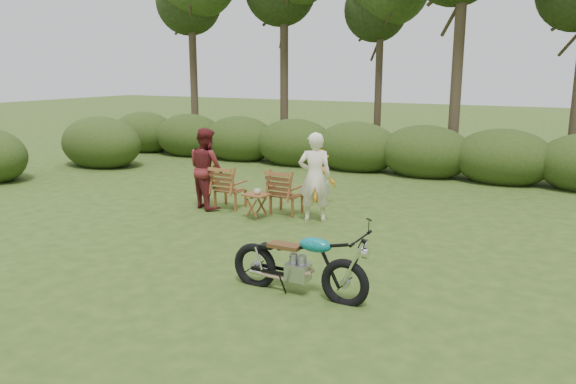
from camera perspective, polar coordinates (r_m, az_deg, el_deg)
The scene contains 10 objects.
ground at distance 7.75m, azimuth -3.49°, elevation -9.46°, with size 80.00×80.00×0.00m, color #2B4416.
tree_line at distance 16.22m, azimuth 16.84°, elevation 15.24°, with size 22.52×11.62×8.14m.
motorcycle at distance 7.49m, azimuth 1.02°, elevation -10.25°, with size 1.85×0.70×1.06m, color #0EBBBA, non-canonical shape.
lawn_chair_right at distance 11.38m, azimuth -0.15°, elevation -2.22°, with size 0.63×0.63×0.92m, color brown, non-canonical shape.
lawn_chair_left at distance 11.92m, azimuth -5.84°, elevation -1.61°, with size 0.63×0.63×0.91m, color brown, non-canonical shape.
side_table at distance 10.98m, azimuth -3.22°, elevation -1.47°, with size 0.48×0.40×0.50m, color brown, non-canonical shape.
cup at distance 10.89m, azimuth -3.13°, elevation 0.04°, with size 0.13×0.13×0.11m, color beige.
adult_a at distance 10.86m, azimuth 2.69°, elevation -2.97°, with size 0.63×0.41×1.72m, color #F8EACC.
adult_b at distance 11.99m, azimuth -8.16°, elevation -1.59°, with size 0.82×0.64×1.70m, color maroon.
child at distance 12.42m, azimuth 3.17°, elevation -0.99°, with size 0.75×0.43×1.16m, color orange.
Camera 1 is at (3.77, -6.12, 2.90)m, focal length 35.00 mm.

